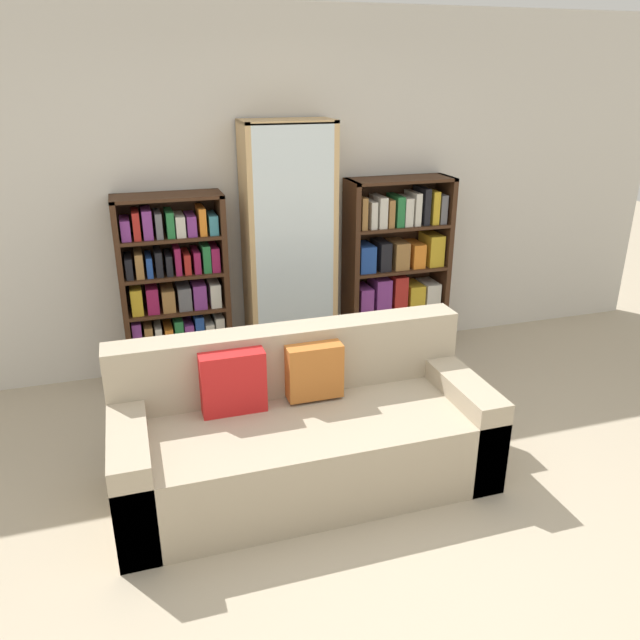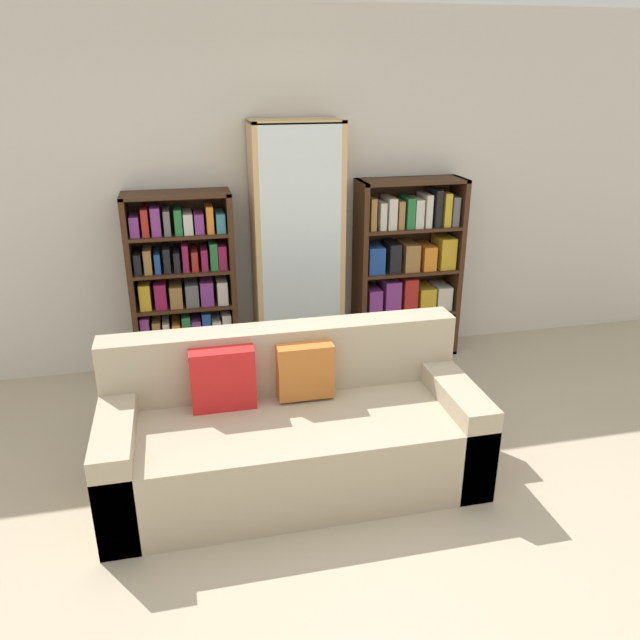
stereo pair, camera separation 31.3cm
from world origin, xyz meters
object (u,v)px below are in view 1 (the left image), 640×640
object	(u,v)px
bookshelf_right	(396,271)
couch	(303,433)
display_cabinet	(289,251)
wine_bottle	(362,365)
bookshelf_left	(176,294)

from	to	relation	value
bookshelf_right	couch	bearing A→B (deg)	-128.99
display_cabinet	wine_bottle	size ratio (longest dim) A/B	5.41
bookshelf_left	couch	bearing A→B (deg)	-70.79
couch	bookshelf_right	distance (m)	2.04
couch	bookshelf_left	xyz separation A→B (m)	(-0.54, 1.55, 0.38)
bookshelf_right	display_cabinet	bearing A→B (deg)	-179.06
bookshelf_left	wine_bottle	size ratio (longest dim) A/B	4.03
bookshelf_right	bookshelf_left	bearing A→B (deg)	179.99
bookshelf_left	wine_bottle	world-z (taller)	bookshelf_left
wine_bottle	display_cabinet	bearing A→B (deg)	130.96
couch	wine_bottle	size ratio (longest dim) A/B	5.92
couch	wine_bottle	distance (m)	1.30
couch	bookshelf_left	bearing A→B (deg)	109.21
bookshelf_left	display_cabinet	distance (m)	0.92
bookshelf_right	wine_bottle	size ratio (longest dim) A/B	4.12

